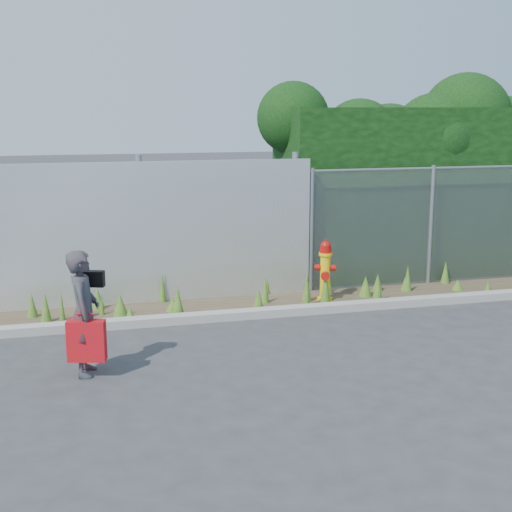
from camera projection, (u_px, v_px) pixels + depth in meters
The scene contains 10 objects.
ground at pixel (308, 357), 8.73m from camera, with size 80.00×80.00×0.00m, color #363538.
curb at pixel (269, 312), 10.42m from camera, with size 16.00×0.22×0.12m, color #9A958B.
weed_strip at pixel (232, 299), 10.89m from camera, with size 16.00×1.26×0.55m.
corrugated_fence at pixel (36, 238), 10.55m from camera, with size 8.50×0.21×2.30m.
chainlink_fence at pixel (485, 223), 12.41m from camera, with size 6.50×0.07×2.05m.
hedge at pixel (474, 163), 13.23m from camera, with size 7.72×2.01×3.65m.
fire_hydrant at pixel (325, 271), 11.16m from camera, with size 0.33×0.30×0.99m.
woman at pixel (84, 313), 8.04m from camera, with size 0.53×0.35×1.45m, color #0D5057.
red_tote_bag at pixel (87, 341), 7.96m from camera, with size 0.42×0.16×0.55m.
black_shoulder_bag at pixel (94, 279), 8.16m from camera, with size 0.25×0.10×0.18m.
Camera 1 is at (-2.71, -7.86, 3.00)m, focal length 50.00 mm.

